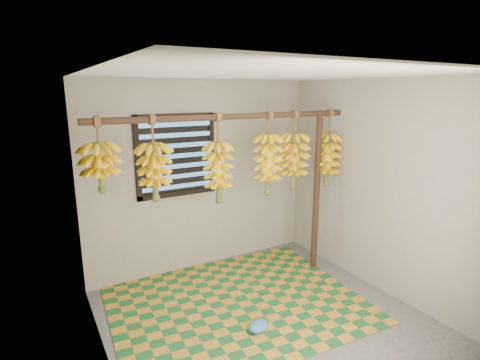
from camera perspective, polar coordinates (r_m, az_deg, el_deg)
floor at (r=4.04m, az=4.17°, el=-20.72°), size 3.00×3.00×0.01m
ceiling at (r=3.35m, az=4.89°, el=15.88°), size 3.00×3.00×0.01m
wall_back at (r=4.78m, az=-5.73°, el=0.53°), size 3.00×0.01×2.40m
wall_left at (r=2.97m, az=-20.46°, el=-8.28°), size 0.01×3.00×2.40m
wall_right at (r=4.51m, az=20.50°, el=-1.05°), size 0.01×3.00×2.40m
window at (r=4.57m, az=-9.67°, el=3.64°), size 1.00×0.04×1.00m
hanging_pole at (r=3.95m, az=-1.10°, el=9.65°), size 3.00×0.06×0.06m
support_post at (r=4.81m, az=11.58°, el=-2.06°), size 0.08×0.08×2.00m
woven_mat at (r=4.29m, az=-0.44°, el=-18.24°), size 2.76×2.27×0.01m
plastic_bag at (r=3.86m, az=2.83°, el=-21.36°), size 0.26×0.23×0.09m
banana_bunch_a at (r=3.56m, az=-20.48°, el=1.86°), size 0.34×0.34×0.68m
banana_bunch_b at (r=3.68m, az=-12.89°, el=1.21°), size 0.32×0.32×0.83m
banana_bunch_c at (r=3.95m, az=-3.32°, el=1.19°), size 0.29×0.29×0.95m
banana_bunch_d at (r=4.26m, az=4.29°, el=2.41°), size 0.31×0.31×0.95m
banana_bunch_e at (r=4.47m, az=8.13°, el=2.95°), size 0.36×0.36×0.92m
banana_bunch_f at (r=4.82m, az=13.15°, el=3.04°), size 0.31×0.31×0.96m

